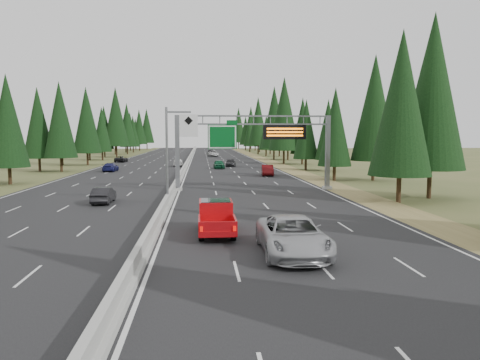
% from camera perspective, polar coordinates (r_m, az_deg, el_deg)
% --- Properties ---
extents(ground, '(400.00, 400.00, 0.00)m').
position_cam_1_polar(ground, '(15.13, -15.74, -17.16)').
color(ground, '#445125').
rests_on(ground, ground).
extents(road, '(32.00, 260.00, 0.08)m').
position_cam_1_polar(road, '(93.92, -6.47, 1.90)').
color(road, black).
rests_on(road, ground).
extents(shoulder_right, '(3.60, 260.00, 0.06)m').
position_cam_1_polar(shoulder_right, '(95.07, 4.33, 1.95)').
color(shoulder_right, olive).
rests_on(shoulder_right, ground).
extents(shoulder_left, '(3.60, 260.00, 0.06)m').
position_cam_1_polar(shoulder_left, '(96.11, -17.14, 1.76)').
color(shoulder_left, '#445125').
rests_on(shoulder_left, ground).
extents(median_barrier, '(0.70, 260.00, 0.85)m').
position_cam_1_polar(median_barrier, '(93.90, -6.47, 2.12)').
color(median_barrier, '#9A9A95').
rests_on(median_barrier, road).
extents(sign_gantry, '(16.75, 0.98, 7.80)m').
position_cam_1_polar(sign_gantry, '(48.98, 2.42, 4.84)').
color(sign_gantry, slate).
rests_on(sign_gantry, road).
extents(hov_sign_pole, '(2.80, 0.50, 8.00)m').
position_cam_1_polar(hov_sign_pole, '(38.75, -8.05, 3.84)').
color(hov_sign_pole, slate).
rests_on(hov_sign_pole, road).
extents(tree_row_right, '(11.99, 241.25, 18.98)m').
position_cam_1_polar(tree_row_right, '(87.75, 7.80, 7.63)').
color(tree_row_right, black).
rests_on(tree_row_right, ground).
extents(tree_row_left, '(11.02, 238.15, 18.73)m').
position_cam_1_polar(tree_row_left, '(93.89, -20.14, 6.91)').
color(tree_row_left, black).
rests_on(tree_row_left, ground).
extents(silver_minivan, '(3.09, 6.55, 1.81)m').
position_cam_1_polar(silver_minivan, '(22.65, 6.45, -6.78)').
color(silver_minivan, '#A9AAAE').
rests_on(silver_minivan, road).
extents(red_pickup, '(2.03, 5.70, 1.86)m').
position_cam_1_polar(red_pickup, '(27.60, -2.95, -4.29)').
color(red_pickup, black).
rests_on(red_pickup, road).
extents(car_ahead_green, '(1.94, 4.46, 1.50)m').
position_cam_1_polar(car_ahead_green, '(81.17, -2.58, 1.93)').
color(car_ahead_green, '#125230').
rests_on(car_ahead_green, road).
extents(car_ahead_dkred, '(2.03, 4.75, 1.52)m').
position_cam_1_polar(car_ahead_dkred, '(66.92, 3.37, 1.20)').
color(car_ahead_dkred, '#5C0D0F').
rests_on(car_ahead_dkred, road).
extents(car_ahead_dkgrey, '(2.09, 4.62, 1.31)m').
position_cam_1_polar(car_ahead_dkgrey, '(86.69, -1.16, 2.10)').
color(car_ahead_dkgrey, black).
rests_on(car_ahead_dkgrey, road).
extents(car_ahead_white, '(3.13, 5.88, 1.57)m').
position_cam_1_polar(car_ahead_white, '(128.99, -3.29, 3.24)').
color(car_ahead_white, silver).
rests_on(car_ahead_white, road).
extents(car_ahead_far, '(2.21, 4.94, 1.65)m').
position_cam_1_polar(car_ahead_far, '(140.42, -3.56, 3.43)').
color(car_ahead_far, black).
rests_on(car_ahead_far, road).
extents(car_onc_near, '(1.45, 4.13, 1.36)m').
position_cam_1_polar(car_onc_near, '(41.11, -16.30, -1.78)').
color(car_onc_near, black).
rests_on(car_onc_near, road).
extents(car_onc_blue, '(2.03, 4.71, 1.35)m').
position_cam_1_polar(car_onc_blue, '(77.52, -15.52, 1.52)').
color(car_onc_blue, navy).
rests_on(car_onc_blue, road).
extents(car_onc_white, '(1.95, 4.44, 1.49)m').
position_cam_1_polar(car_onc_white, '(87.80, -7.57, 2.15)').
color(car_onc_white, white).
rests_on(car_onc_white, road).
extents(car_onc_far, '(2.44, 4.82, 1.31)m').
position_cam_1_polar(car_onc_far, '(104.32, -14.28, 2.49)').
color(car_onc_far, black).
rests_on(car_onc_far, road).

